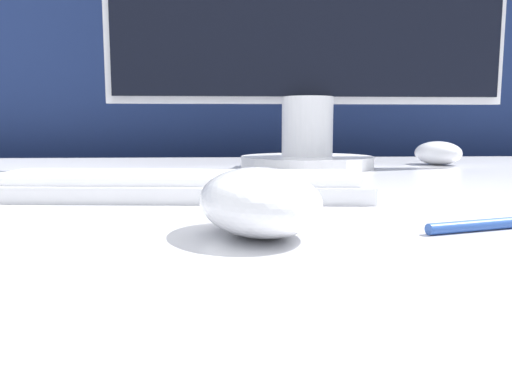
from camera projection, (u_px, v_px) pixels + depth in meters
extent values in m
cube|color=navy|center=(214.00, 184.00, 1.31)|extent=(5.00, 0.03, 1.24)
ellipsoid|color=white|center=(259.00, 202.00, 0.33)|extent=(0.11, 0.12, 0.05)
cube|color=white|center=(175.00, 189.00, 0.52)|extent=(0.40, 0.16, 0.02)
cube|color=white|center=(175.00, 177.00, 0.52)|extent=(0.38, 0.14, 0.01)
cylinder|color=white|center=(307.00, 162.00, 0.88)|extent=(0.23, 0.23, 0.02)
cylinder|color=white|center=(307.00, 127.00, 0.87)|extent=(0.09, 0.09, 0.10)
ellipsoid|color=white|center=(438.00, 153.00, 0.94)|extent=(0.11, 0.12, 0.04)
cylinder|color=#284C9E|center=(507.00, 223.00, 0.35)|extent=(0.13, 0.04, 0.01)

